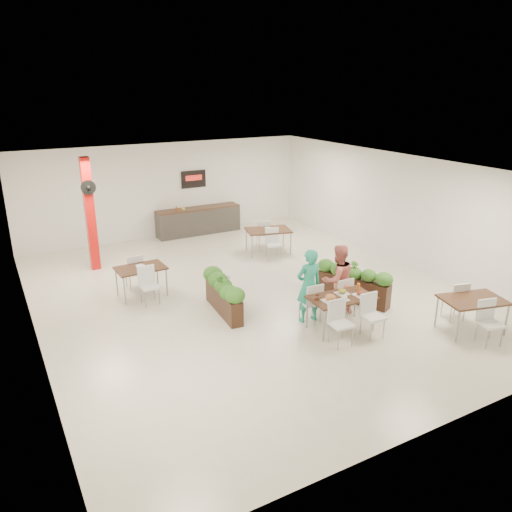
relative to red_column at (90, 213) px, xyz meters
The scene contains 12 objects.
ground 5.11m from the red_column, 51.64° to the right, with size 12.00×12.00×0.00m, color beige.
room_shell 4.85m from the red_column, 51.64° to the right, with size 10.10×12.10×3.22m.
red_column is the anchor object (origin of this frame).
service_counter 4.56m from the red_column, 25.00° to the left, with size 3.00×0.64×2.20m.
main_table 7.52m from the red_column, 59.03° to the right, with size 1.45×1.69×0.92m.
diner_man 6.74m from the red_column, 59.01° to the right, with size 0.62×0.40×1.69m, color teal.
diner_woman 7.18m from the red_column, 53.50° to the right, with size 0.81×0.63×1.66m, color #DE6C63.
planter_left 4.99m from the red_column, 66.08° to the right, with size 0.52×1.83×0.96m.
planter_right 7.44m from the red_column, 46.96° to the right, with size 1.01×1.84×1.02m.
side_table_a 2.80m from the red_column, 76.57° to the right, with size 1.21×1.63×0.92m.
side_table_b 5.32m from the red_column, 12.72° to the right, with size 1.55×1.67×0.92m.
side_table_c 10.06m from the red_column, 51.58° to the right, with size 1.47×1.67×0.92m.
Camera 1 is at (-5.50, -10.27, 5.06)m, focal length 35.00 mm.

